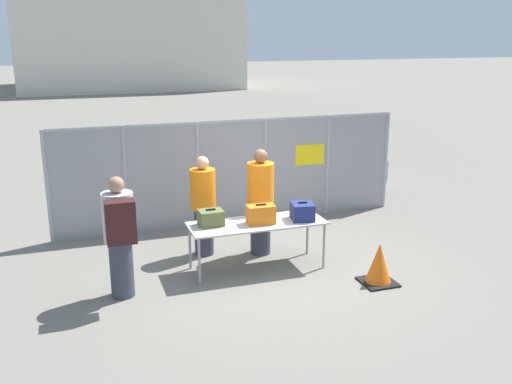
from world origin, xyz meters
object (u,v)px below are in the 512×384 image
at_px(suitcase_navy, 302,211).
at_px(suitcase_orange, 261,214).
at_px(suitcase_olive, 211,218).
at_px(security_worker_near, 261,201).
at_px(traveler_hooded, 120,233).
at_px(security_worker_far, 203,204).
at_px(utility_trailer, 313,172).
at_px(inspection_table, 257,226).
at_px(traffic_cone, 379,265).

bearing_deg(suitcase_navy, suitcase_orange, 177.63).
xyz_separation_m(suitcase_olive, security_worker_near, (0.95, 0.49, 0.04)).
distance_m(traveler_hooded, security_worker_far, 1.88).
relative_size(traveler_hooded, utility_trailer, 0.43).
bearing_deg(suitcase_orange, utility_trailer, 56.42).
bearing_deg(suitcase_olive, traveler_hooded, -161.28).
bearing_deg(utility_trailer, suitcase_navy, -116.43).
height_order(suitcase_navy, utility_trailer, suitcase_navy).
distance_m(suitcase_orange, traveler_hooded, 2.12).
relative_size(security_worker_near, utility_trailer, 0.44).
distance_m(inspection_table, traffic_cone, 1.89).
bearing_deg(security_worker_near, suitcase_olive, 14.54).
bearing_deg(suitcase_olive, security_worker_near, 27.16).
bearing_deg(security_worker_far, inspection_table, 128.52).
height_order(security_worker_near, security_worker_far, security_worker_near).
relative_size(suitcase_olive, suitcase_navy, 0.89).
distance_m(suitcase_orange, security_worker_far, 1.12).
height_order(suitcase_olive, traffic_cone, suitcase_olive).
relative_size(inspection_table, security_worker_far, 1.26).
distance_m(suitcase_navy, utility_trailer, 4.58).
height_order(suitcase_orange, security_worker_far, security_worker_far).
height_order(suitcase_navy, security_worker_far, security_worker_far).
xyz_separation_m(suitcase_orange, security_worker_far, (-0.67, 0.90, -0.04)).
xyz_separation_m(traveler_hooded, security_worker_far, (1.43, 1.21, -0.09)).
xyz_separation_m(inspection_table, suitcase_navy, (0.70, -0.08, 0.18)).
relative_size(utility_trailer, traffic_cone, 6.55).
bearing_deg(suitcase_olive, inspection_table, -8.36).
height_order(inspection_table, utility_trailer, inspection_table).
relative_size(suitcase_orange, suitcase_navy, 1.05).
xyz_separation_m(security_worker_far, utility_trailer, (3.36, 3.14, -0.44)).
xyz_separation_m(suitcase_olive, traffic_cone, (2.19, -1.17, -0.58)).
bearing_deg(security_worker_near, suitcase_navy, 110.79).
bearing_deg(suitcase_olive, utility_trailer, 48.67).
bearing_deg(security_worker_far, traffic_cone, 139.89).
xyz_separation_m(suitcase_orange, traffic_cone, (1.46, -1.01, -0.61)).
relative_size(suitcase_navy, security_worker_near, 0.23).
height_order(traveler_hooded, utility_trailer, traveler_hooded).
relative_size(suitcase_navy, traveler_hooded, 0.24).
distance_m(security_worker_far, utility_trailer, 4.62).
xyz_separation_m(suitcase_orange, traveler_hooded, (-2.10, -0.31, 0.05)).
xyz_separation_m(suitcase_navy, security_worker_near, (-0.44, 0.67, 0.02)).
xyz_separation_m(security_worker_near, utility_trailer, (2.47, 3.40, -0.50)).
height_order(security_worker_near, utility_trailer, security_worker_near).
height_order(inspection_table, suitcase_orange, suitcase_orange).
bearing_deg(suitcase_navy, traveler_hooded, -174.26).
height_order(inspection_table, traffic_cone, inspection_table).
height_order(inspection_table, suitcase_olive, suitcase_olive).
relative_size(security_worker_near, traffic_cone, 2.86).
distance_m(security_worker_near, utility_trailer, 4.23).
distance_m(suitcase_navy, security_worker_far, 1.63).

